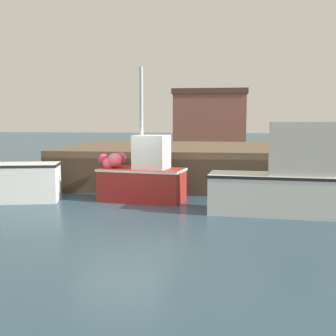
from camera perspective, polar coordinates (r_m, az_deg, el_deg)
The scene contains 6 objects.
ground at distance 12.79m, azimuth -6.71°, elevation -5.99°, with size 120.00×160.00×0.10m.
pier at distance 18.28m, azimuth 7.45°, elevation 2.08°, with size 13.52×7.84×1.57m.
fishing_boat_near_left at distance 15.05m, azimuth -21.75°, elevation -1.72°, with size 4.01×2.12×1.28m.
fishing_boat_near_right at distance 14.12m, azimuth -3.58°, elevation -1.02°, with size 3.17×1.85×4.45m.
fishing_boat_mid at distance 12.46m, azimuth 15.86°, elevation -1.50°, with size 4.26×1.66×2.67m.
warehouse at distance 40.97m, azimuth 5.74°, elevation 6.62°, with size 6.92×5.29×5.62m.
Camera 1 is at (3.10, -12.10, 2.70)m, focal length 44.84 mm.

